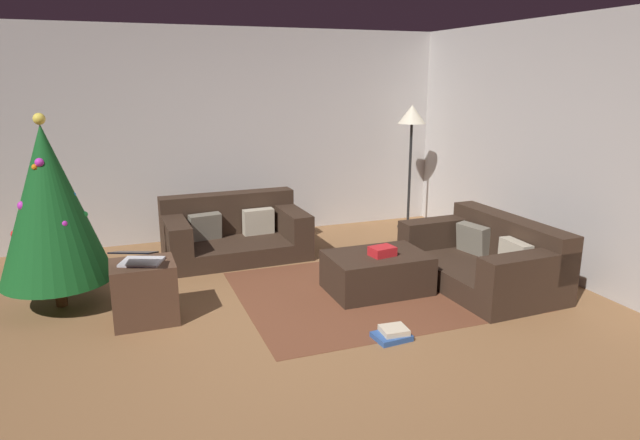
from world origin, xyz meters
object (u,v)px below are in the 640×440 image
(book_stack, at_px, (392,334))
(corner_lamp, at_px, (412,124))
(laptop, at_px, (139,258))
(ottoman, at_px, (377,272))
(couch_left, at_px, (233,233))
(gift_box, at_px, (382,251))
(tv_remote, at_px, (381,254))
(christmas_tree, at_px, (50,204))
(couch_right, at_px, (487,259))
(side_table, at_px, (144,292))

(book_stack, bearing_deg, corner_lamp, 58.83)
(laptop, relative_size, book_stack, 1.69)
(ottoman, height_order, laptop, laptop)
(laptop, bearing_deg, corner_lamp, 28.18)
(couch_left, height_order, gift_box, couch_left)
(tv_remote, distance_m, christmas_tree, 2.99)
(tv_remote, bearing_deg, gift_box, -64.05)
(couch_right, relative_size, laptop, 3.25)
(ottoman, height_order, tv_remote, tv_remote)
(laptop, xyz_separation_m, book_stack, (1.83, -0.99, -0.54))
(couch_left, relative_size, corner_lamp, 0.96)
(couch_left, xyz_separation_m, corner_lamp, (2.48, 0.33, 1.15))
(gift_box, bearing_deg, couch_left, 122.84)
(couch_right, distance_m, laptop, 3.29)
(gift_box, relative_size, side_table, 0.44)
(gift_box, xyz_separation_m, side_table, (-2.16, 0.13, -0.16))
(christmas_tree, relative_size, book_stack, 5.89)
(couch_left, height_order, laptop, laptop)
(gift_box, bearing_deg, christmas_tree, 165.62)
(couch_left, bearing_deg, ottoman, 121.74)
(tv_remote, bearing_deg, couch_left, 100.75)
(tv_remote, bearing_deg, christmas_tree, 143.64)
(christmas_tree, bearing_deg, corner_lamp, 16.54)
(ottoman, relative_size, laptop, 1.91)
(christmas_tree, distance_m, laptop, 1.01)
(gift_box, height_order, laptop, laptop)
(gift_box, height_order, side_table, side_table)
(book_stack, bearing_deg, christmas_tree, 146.70)
(gift_box, relative_size, book_stack, 0.77)
(side_table, bearing_deg, couch_right, -5.09)
(ottoman, distance_m, book_stack, 1.03)
(ottoman, xyz_separation_m, side_table, (-2.14, 0.07, 0.07))
(laptop, bearing_deg, christmas_tree, 135.80)
(side_table, height_order, book_stack, side_table)
(gift_box, bearing_deg, corner_lamp, 54.93)
(side_table, bearing_deg, laptop, -112.16)
(side_table, bearing_deg, tv_remote, -3.35)
(tv_remote, xyz_separation_m, corner_lamp, (1.41, 1.99, 1.02))
(tv_remote, bearing_deg, laptop, 156.07)
(side_table, bearing_deg, corner_lamp, 27.65)
(corner_lamp, bearing_deg, ottoman, -126.28)
(side_table, height_order, laptop, laptop)
(couch_right, height_order, ottoman, couch_right)
(couch_left, xyz_separation_m, gift_box, (1.08, -1.67, 0.15))
(christmas_tree, bearing_deg, ottoman, -13.42)
(couch_right, distance_m, corner_lamp, 2.46)
(corner_lamp, bearing_deg, christmas_tree, -163.46)
(tv_remote, distance_m, laptop, 2.19)
(couch_left, xyz_separation_m, couch_right, (2.16, -1.82, -0.00))
(couch_left, height_order, side_table, couch_left)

